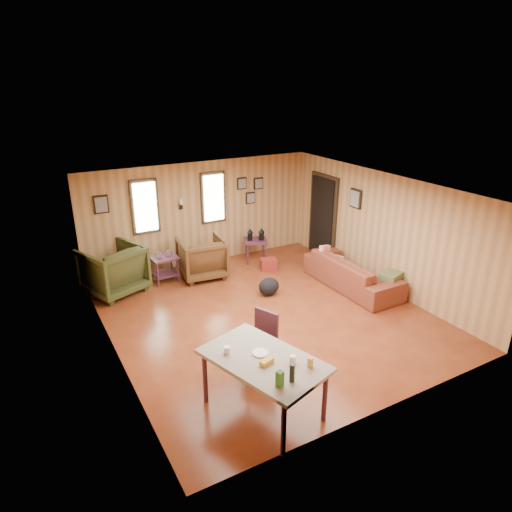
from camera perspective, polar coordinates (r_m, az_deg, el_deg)
The scene contains 11 objects.
room at distance 8.40m, azimuth 1.43°, elevation 0.92°, with size 5.54×6.04×2.44m.
sofa at distance 9.72m, azimuth 11.99°, elevation -1.44°, with size 2.27×0.66×0.89m, color brown.
recliner_brown at distance 10.07m, azimuth -6.79°, elevation 0.02°, with size 0.95×0.89×0.98m, color #4E3017.
recliner_green at distance 9.69m, azimuth -17.47°, elevation -1.38°, with size 1.07×1.00×1.10m, color #353B1A.
end_table at distance 9.99m, azimuth -11.38°, elevation -1.04°, with size 0.57×0.52×0.71m.
side_table at distance 10.81m, azimuth -0.05°, elevation 2.15°, with size 0.68×0.68×0.84m.
cooler at distance 10.51m, azimuth 1.55°, elevation -1.01°, with size 0.42×0.35×0.26m.
backpack at distance 9.28m, azimuth 1.62°, elevation -3.84°, with size 0.53×0.47×0.38m.
sofa_pillows at distance 9.69m, azimuth 12.68°, elevation -1.17°, with size 0.96×1.82×0.37m.
dining_table at distance 6.00m, azimuth 1.02°, elevation -13.33°, with size 1.39×1.82×1.05m.
dining_chair at distance 6.89m, azimuth 0.74°, elevation -10.27°, with size 0.57×0.57×0.96m.
Camera 1 is at (-3.84, -6.48, 4.19)m, focal length 32.00 mm.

